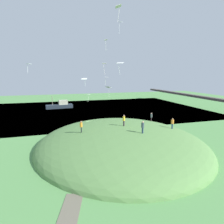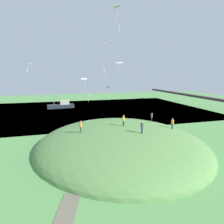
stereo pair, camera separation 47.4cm
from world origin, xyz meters
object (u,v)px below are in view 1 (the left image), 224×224
person_with_child (151,116)px  person_watching_kites (81,125)px  kite_5 (104,65)px  kite_8 (84,79)px  kite_2 (106,77)px  kite_4 (108,88)px  kite_9 (120,23)px  person_walking_path (172,122)px  person_on_hilltop (124,119)px  kite_6 (87,95)px  boat_on_lake (60,105)px  kite_7 (118,7)px  kite_3 (106,41)px  person_near_shore (143,126)px  kite_1 (120,63)px  mooring_post (102,127)px  kite_0 (28,65)px

person_with_child → person_watching_kites: size_ratio=0.96×
kite_5 → kite_8: (1.65, -3.59, -2.28)m
kite_2 → kite_4: bearing=-6.4°
kite_5 → kite_9: kite_9 is taller
person_walking_path → person_on_hilltop: bearing=81.0°
person_walking_path → person_with_child: size_ratio=1.06×
person_walking_path → kite_8: kite_8 is taller
kite_6 → person_watching_kites: bearing=-16.3°
boat_on_lake → person_on_hilltop: bearing=-82.6°
person_on_hilltop → person_walking_path: bearing=52.5°
kite_5 → person_with_child: bearing=99.7°
kite_2 → kite_5: bearing=-16.7°
kite_2 → kite_7: (16.80, -2.91, 8.19)m
person_on_hilltop → person_watching_kites: size_ratio=1.03×
kite_2 → person_with_child: bearing=49.9°
person_on_hilltop → kite_3: kite_3 is taller
person_near_shore → kite_6: size_ratio=1.17×
kite_6 → kite_7: 17.70m
kite_1 → kite_5: 4.10m
kite_8 → mooring_post: kite_8 is taller
person_watching_kites → kite_6: size_ratio=1.14×
kite_1 → kite_0: bearing=-94.5°
boat_on_lake → person_with_child: (34.30, 16.38, 2.46)m
kite_0 → mooring_post: 19.57m
kite_3 → kite_9: size_ratio=0.91×
boat_on_lake → person_watching_kites: (39.23, 2.03, 2.96)m
kite_1 → kite_7: bearing=-21.2°
kite_5 → kite_3: bearing=159.8°
person_near_shore → kite_8: kite_8 is taller
boat_on_lake → kite_0: size_ratio=7.60×
mooring_post → kite_8: bearing=-30.2°
person_on_hilltop → kite_9: 16.17m
kite_3 → kite_9: bearing=58.3°
person_with_child → kite_8: size_ratio=1.33×
kite_1 → kite_7: (4.96, -1.92, 5.96)m
boat_on_lake → kite_4: bearing=-80.1°
kite_0 → kite_9: kite_9 is taller
kite_9 → boat_on_lake: bearing=-164.2°
person_near_shore → mooring_post: size_ratio=1.68×
person_with_child → kite_6: kite_6 is taller
person_on_hilltop → boat_on_lake: bearing=165.2°
person_watching_kites → kite_2: size_ratio=1.10×
person_walking_path → kite_8: size_ratio=1.41×
mooring_post → person_near_shore: bearing=12.1°
kite_2 → kite_6: 6.50m
kite_4 → person_on_hilltop: bearing=3.2°
kite_0 → kite_6: bearing=129.8°
boat_on_lake → person_walking_path: boat_on_lake is taller
person_on_hilltop → kite_7: bearing=-54.7°
kite_8 → person_near_shore: bearing=55.0°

